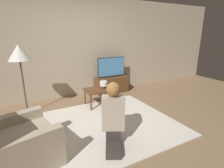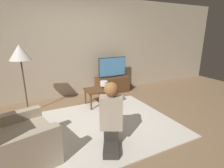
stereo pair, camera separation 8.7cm
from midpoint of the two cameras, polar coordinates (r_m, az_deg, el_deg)
name	(u,v)px [view 2 (the right image)]	position (r m, az deg, el deg)	size (l,w,h in m)	color
ground_plane	(109,124)	(3.45, -0.32, -12.83)	(10.00, 10.00, 0.00)	#896B4C
wall_back	(77,48)	(4.83, -10.78, 11.58)	(10.00, 0.06, 2.60)	tan
rug	(109,123)	(3.44, -0.32, -12.71)	(2.40, 2.21, 0.02)	silver
tv_stand	(112,85)	(5.09, 0.63, -0.17)	(0.94, 0.40, 0.46)	brown
tv	(112,67)	(4.97, 0.63, 5.54)	(0.83, 0.08, 0.56)	black
coffee_table	(101,91)	(4.15, -3.08, -2.17)	(0.73, 0.48, 0.41)	brown
floor_lamp	(20,56)	(3.93, -27.24, 8.26)	(0.42, 0.42, 1.47)	#4C4233
armchair	(15,144)	(2.70, -28.36, -16.87)	(1.02, 1.03, 0.91)	#B7A88E
person_kneeling	(111,114)	(2.65, 0.68, -9.78)	(0.59, 0.83, 0.99)	#332D28
table_lamp	(104,84)	(4.14, -2.03, 0.02)	(0.18, 0.18, 0.17)	#4C3823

